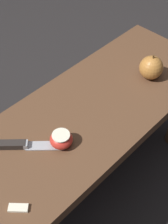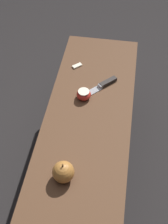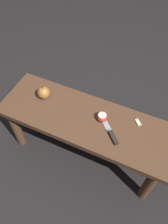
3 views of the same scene
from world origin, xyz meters
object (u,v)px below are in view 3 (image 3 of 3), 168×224
at_px(knife, 111,134).
at_px(apple_whole, 44,93).
at_px(apple_cut, 102,117).
at_px(wooden_bench, 85,126).

distance_m(knife, apple_whole, 0.53).
bearing_deg(apple_whole, apple_cut, 178.84).
height_order(knife, apple_cut, apple_cut).
xyz_separation_m(wooden_bench, apple_whole, (0.32, -0.05, 0.13)).
distance_m(wooden_bench, apple_whole, 0.35).
height_order(knife, apple_whole, apple_whole).
relative_size(apple_whole, apple_cut, 1.40).
relative_size(knife, apple_whole, 1.77).
xyz_separation_m(wooden_bench, knife, (-0.19, 0.05, 0.10)).
distance_m(wooden_bench, knife, 0.22).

